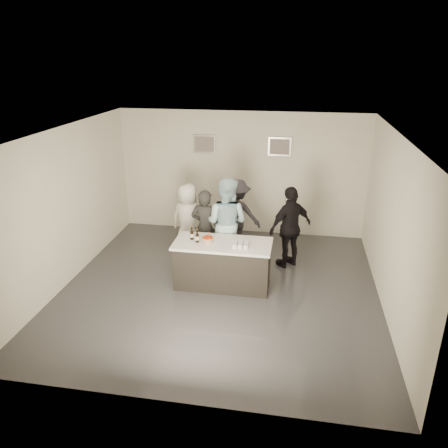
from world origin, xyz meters
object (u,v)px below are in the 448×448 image
Objects in this scene: person_main_black at (205,228)px; person_guest_back at (237,215)px; person_main_blue at (226,223)px; person_guest_right at (290,227)px; beer_bottle_a at (192,233)px; beer_bottle_b at (197,236)px; bar_counter at (223,264)px; cake at (208,240)px; person_guest_left at (188,219)px.

person_main_black is 1.00× the size of person_guest_back.
person_main_blue is 1.11× the size of person_guest_right.
person_guest_right is at bearing 28.75° from beer_bottle_a.
beer_bottle_a is 1.00× the size of beer_bottle_b.
beer_bottle_a is at bearing 88.91° from person_main_black.
bar_counter is at bearing 86.88° from person_guest_back.
person_main_blue is (0.21, 0.84, 0.03)m from cake.
person_guest_back is at bearing 74.43° from beer_bottle_b.
person_guest_left is at bearing -13.36° from person_main_blue.
person_guest_left is (-0.95, 0.49, -0.17)m from person_main_blue.
person_main_black is at bearing 105.61° from cake.
cake is 1.75m from person_guest_back.
beer_bottle_a is at bearing 70.27° from person_main_blue.
person_guest_right is (2.26, -0.27, 0.07)m from person_guest_left.
person_guest_left is (-1.02, 1.34, 0.35)m from bar_counter.
beer_bottle_a is 0.96m from person_main_blue.
person_main_blue reaches higher than person_main_black.
bar_counter is 0.75m from beer_bottle_b.
beer_bottle_b is (0.13, -0.11, 0.00)m from beer_bottle_a.
person_main_blue is 1.21× the size of person_guest_left.
beer_bottle_a reaches higher than cake.
person_main_black is at bearing 55.25° from person_guest_back.
person_guest_left reaches higher than beer_bottle_b.
person_guest_right is at bearing -156.54° from person_main_blue.
cake is 0.34m from beer_bottle_a.
person_guest_left is (-0.41, 1.29, -0.23)m from beer_bottle_a.
person_guest_right reaches higher than beer_bottle_b.
person_guest_right is (1.77, 0.20, 0.05)m from person_main_black.
person_guest_back reaches higher than person_main_black.
person_main_black is at bearing -33.10° from person_guest_right.
bar_counter is 1.13× the size of person_main_black.
beer_bottle_b is 0.16× the size of person_guest_back.
cake is at bearing 129.86° from person_guest_left.
cake is at bearing 77.41° from person_guest_back.
beer_bottle_a is at bearing 175.07° from bar_counter.
bar_counter is 1.08m from person_main_black.
person_guest_left is 0.97× the size of person_guest_back.
beer_bottle_a is 0.16× the size of person_guest_back.
person_guest_right is at bearing 149.12° from person_guest_back.
bar_counter is 1.00m from person_main_blue.
beer_bottle_a is at bearing -10.91° from person_guest_right.
beer_bottle_b reaches higher than bar_counter.
person_main_black is (0.08, 0.81, -0.20)m from beer_bottle_a.
person_main_black is 0.69m from person_guest_left.
cake is 0.12× the size of person_guest_right.
person_main_blue reaches higher than person_guest_right.
bar_counter is 0.57m from cake.
person_main_blue reaches higher than cake.
person_guest_right is 1.06× the size of person_guest_back.
beer_bottle_b is at bearing 97.72° from person_main_black.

